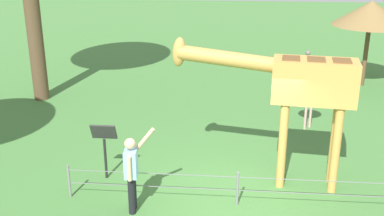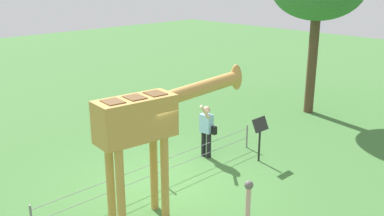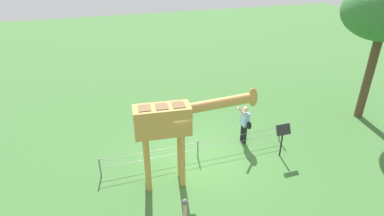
% 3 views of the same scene
% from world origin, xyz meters
% --- Properties ---
extents(ground_plane, '(60.00, 60.00, 0.00)m').
position_xyz_m(ground_plane, '(0.00, 0.00, 0.00)').
color(ground_plane, '#427538').
extents(giraffe, '(3.89, 0.91, 3.19)m').
position_xyz_m(giraffe, '(-1.18, -0.83, 2.23)').
color(giraffe, '#C69347').
rests_on(giraffe, ground_plane).
extents(visitor, '(0.60, 0.58, 1.74)m').
position_xyz_m(visitor, '(2.07, 0.60, 0.90)').
color(visitor, black).
rests_on(visitor, ground_plane).
extents(info_sign, '(0.56, 0.21, 1.32)m').
position_xyz_m(info_sign, '(2.96, -0.68, 0.95)').
color(info_sign, black).
rests_on(info_sign, ground_plane).
extents(wire_fence, '(7.05, 0.05, 0.75)m').
position_xyz_m(wire_fence, '(0.00, 0.22, 0.40)').
color(wire_fence, slate).
rests_on(wire_fence, ground_plane).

